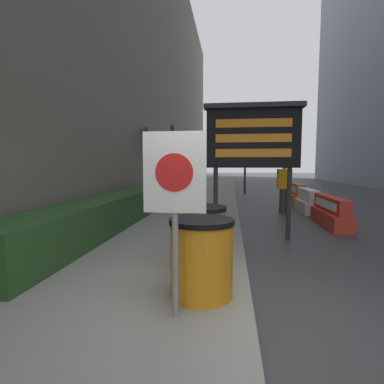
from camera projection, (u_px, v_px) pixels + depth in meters
ground_plane at (254, 330)px, 3.06m from camera, size 120.00×120.00×0.00m
sidewalk_left at (82, 311)px, 3.29m from camera, size 3.73×56.00×0.17m
building_left_facade at (144, 24)px, 12.55m from camera, size 0.40×50.40×15.13m
hedge_strip at (110, 212)px, 7.22m from camera, size 0.90×7.85×0.76m
bare_tree at (158, 162)px, 12.05m from camera, size 1.56×1.68×3.08m
barrel_drum_foreground at (202, 257)px, 3.44m from camera, size 0.75×0.75×0.91m
barrel_drum_middle at (201, 236)px, 4.45m from camera, size 0.75×0.75×0.91m
warning_sign at (175, 188)px, 2.87m from camera, size 0.61×0.08×1.83m
message_board at (253, 138)px, 6.59m from camera, size 2.15×0.36×3.00m
jersey_barrier_red_striped at (331, 213)px, 8.22m from camera, size 0.51×2.18×0.82m
jersey_barrier_white at (308, 202)px, 10.65m from camera, size 0.59×1.77×0.82m
jersey_barrier_orange_near at (296, 196)px, 12.51m from camera, size 0.51×1.68×0.90m
traffic_light_near_curb at (245, 149)px, 17.00m from camera, size 0.28×0.44×3.54m
pedestrian_worker at (284, 183)px, 10.32m from camera, size 0.48×0.30×1.77m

